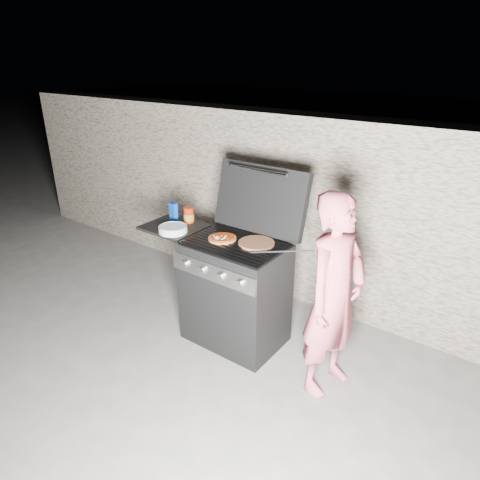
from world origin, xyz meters
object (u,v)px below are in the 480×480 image
Objects in this scene: gas_grill at (212,284)px; sauce_jar at (189,215)px; person at (334,297)px; pizza_topped at (222,238)px.

sauce_jar is (-0.37, 0.14, 0.52)m from gas_grill.
person is at bearing -6.73° from sauce_jar.
gas_grill is 0.89× the size of person.
person reaches higher than pizza_topped.
person reaches higher than sauce_jar.
sauce_jar is at bearing 164.04° from pizza_topped.
person reaches higher than gas_grill.
gas_grill is 0.48m from pizza_topped.
pizza_topped is 0.15× the size of person.
pizza_topped is 1.62× the size of sauce_jar.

